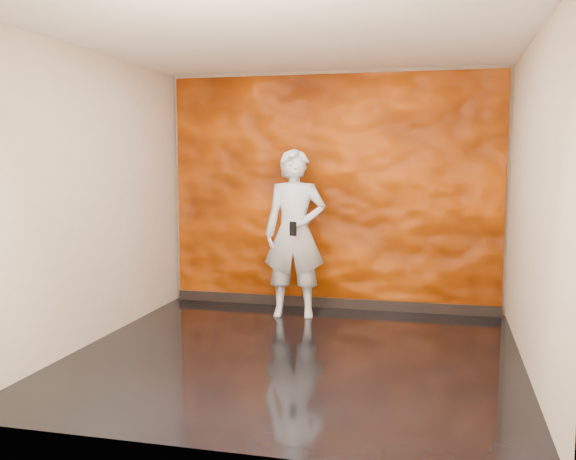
{
  "coord_description": "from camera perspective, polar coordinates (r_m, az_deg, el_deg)",
  "views": [
    {
      "loc": [
        1.29,
        -5.53,
        1.77
      ],
      "look_at": [
        -0.28,
        0.9,
        1.04
      ],
      "focal_mm": 40.0,
      "sensor_mm": 36.0,
      "label": 1
    }
  ],
  "objects": [
    {
      "name": "room",
      "position": [
        5.69,
        0.61,
        2.55
      ],
      "size": [
        4.02,
        4.02,
        2.81
      ],
      "color": "black",
      "rests_on": "ground"
    },
    {
      "name": "feature_wall",
      "position": [
        7.61,
        3.98,
        3.34
      ],
      "size": [
        3.9,
        0.06,
        2.75
      ],
      "primitive_type": "cube",
      "color": "#D74D00",
      "rests_on": "ground"
    },
    {
      "name": "baseboard",
      "position": [
        7.75,
        3.85,
        -6.47
      ],
      "size": [
        3.9,
        0.04,
        0.12
      ],
      "primitive_type": "cube",
      "color": "black",
      "rests_on": "ground"
    },
    {
      "name": "man",
      "position": [
        7.2,
        0.61,
        -0.31
      ],
      "size": [
        0.74,
        0.54,
        1.89
      ],
      "primitive_type": "imported",
      "rotation": [
        0.0,
        0.0,
        0.13
      ],
      "color": "#ABB1BC",
      "rests_on": "ground"
    },
    {
      "name": "phone",
      "position": [
        6.92,
        0.45,
        0.11
      ],
      "size": [
        0.08,
        0.05,
        0.16
      ],
      "primitive_type": "cube",
      "rotation": [
        0.0,
        0.0,
        -0.39
      ],
      "color": "black",
      "rests_on": "man"
    }
  ]
}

